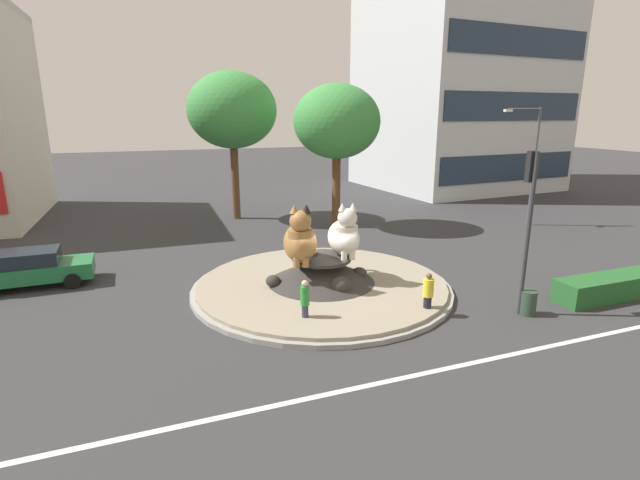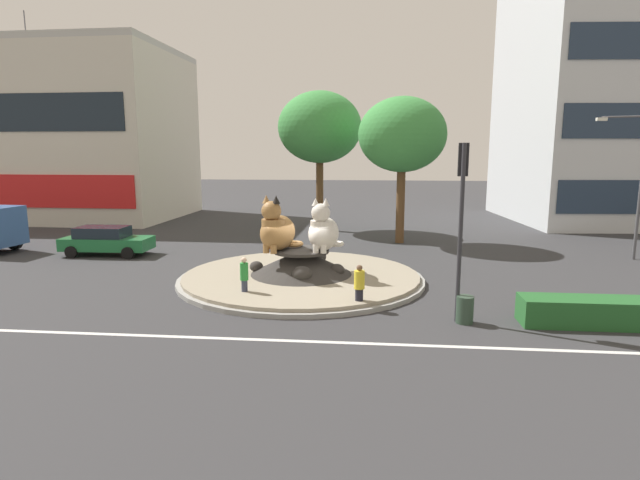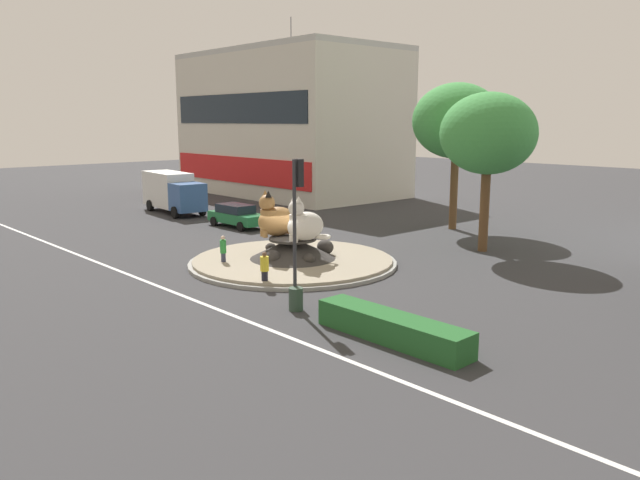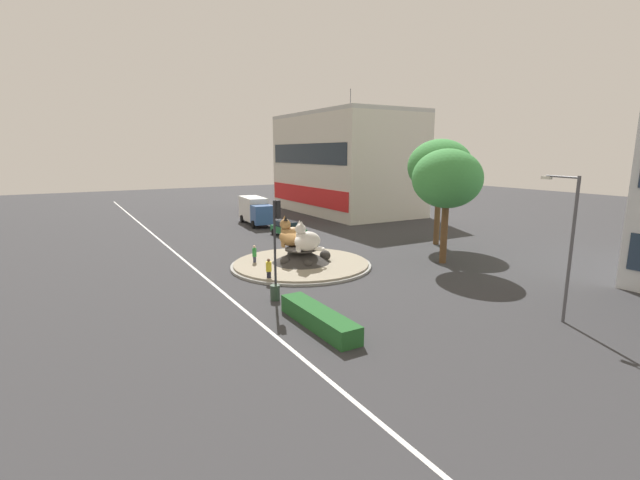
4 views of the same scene
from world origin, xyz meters
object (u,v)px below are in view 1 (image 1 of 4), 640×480
Objects in this scene: broadleaf_tree_behind_island at (337,122)px; pedestrian_green_shirt at (305,302)px; cat_statue_white at (344,236)px; pedestrian_yellow_shirt at (428,294)px; litter_bin at (528,303)px; traffic_light_mast at (529,204)px; second_tree_near_tower at (232,111)px; cat_statue_tabby at (300,240)px; sedan_on_far_lane at (30,268)px; office_tower at (461,51)px; streetlight_arm at (531,158)px.

pedestrian_green_shirt is at bearing -116.53° from broadleaf_tree_behind_island.
cat_statue_white reaches higher than pedestrian_green_shirt.
litter_bin is at bearing -38.09° from pedestrian_yellow_shirt.
litter_bin is (0.22, -0.26, -3.56)m from traffic_light_mast.
second_tree_near_tower reaches higher than traffic_light_mast.
traffic_light_mast is at bearing 73.50° from cat_statue_tabby.
sedan_on_far_lane is (-17.10, 9.26, -3.19)m from traffic_light_mast.
pedestrian_green_shirt is at bearing 82.85° from traffic_light_mast.
office_tower is at bearing 33.58° from pedestrian_yellow_shirt.
traffic_light_mast is (6.84, -4.43, 1.75)m from cat_statue_tabby.
traffic_light_mast reaches higher than litter_bin.
traffic_light_mast reaches higher than cat_statue_tabby.
office_tower is 2.60× the size of second_tree_near_tower.
cat_statue_white is 0.24× the size of second_tree_near_tower.
sedan_on_far_lane is 5.22× the size of litter_bin.
office_tower is 15.61× the size of pedestrian_yellow_shirt.
cat_statue_tabby is 5.22m from pedestrian_yellow_shirt.
cat_statue_tabby is 11.43m from sedan_on_far_lane.
pedestrian_yellow_shirt is at bearing -39.72° from pedestrian_green_shirt.
litter_bin is at bearing -134.82° from traffic_light_mast.
streetlight_arm reaches higher than traffic_light_mast.
litter_bin is at bearing -125.10° from office_tower.
cat_statue_white is at bearing -21.81° from sedan_on_far_lane.
office_tower is 15.41× the size of pedestrian_green_shirt.
traffic_light_mast reaches higher than pedestrian_green_shirt.
traffic_light_mast is at bearing -35.06° from pedestrian_yellow_shirt.
second_tree_near_tower is (-6.50, 19.50, 3.17)m from traffic_light_mast.
broadleaf_tree_behind_island is 15.62m from pedestrian_green_shirt.
office_tower is 27.92× the size of litter_bin.
streetlight_arm is (17.37, 6.54, 2.05)m from cat_statue_tabby.
broadleaf_tree_behind_island is at bearing 167.26° from cat_statue_tabby.
broadleaf_tree_behind_island reaches higher than cat_statue_tabby.
broadleaf_tree_behind_island reaches higher than litter_bin.
cat_statue_white is at bearing -83.76° from second_tree_near_tower.
streetlight_arm is 4.52× the size of pedestrian_green_shirt.
streetlight_arm is at bearing -26.59° from second_tree_near_tower.
pedestrian_yellow_shirt is 1.79× the size of litter_bin.
cat_statue_tabby is at bearing 62.46° from traffic_light_mast.
broadleaf_tree_behind_island is 9.74× the size of litter_bin.
pedestrian_green_shirt is 0.35× the size of sedan_on_far_lane.
pedestrian_yellow_shirt is (-19.71, -26.14, -11.73)m from office_tower.
traffic_light_mast is 19.71m from sedan_on_far_lane.
traffic_light_mast is 15.21m from streetlight_arm.
pedestrian_green_shirt reaches higher than litter_bin.
traffic_light_mast is 3.56× the size of pedestrian_green_shirt.
litter_bin is (7.82, -1.95, -0.42)m from pedestrian_green_shirt.
litter_bin is (17.32, -9.52, -0.36)m from sedan_on_far_lane.
cat_statue_white is (1.96, 0.22, -0.04)m from cat_statue_tabby.
litter_bin is at bearing -29.95° from sedan_on_far_lane.
traffic_light_mast is 3.57m from litter_bin.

